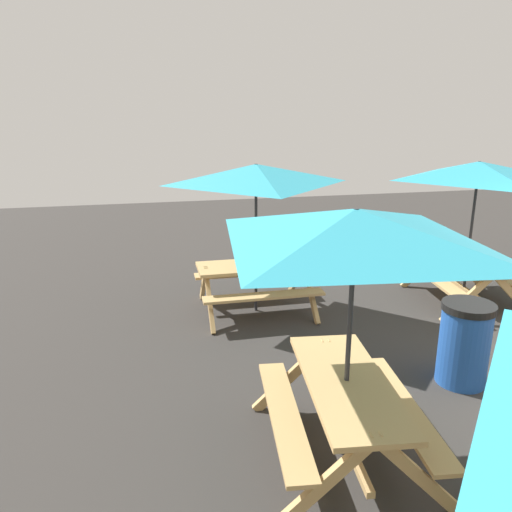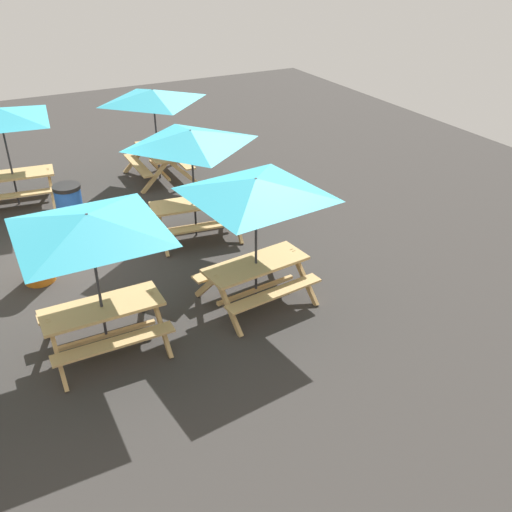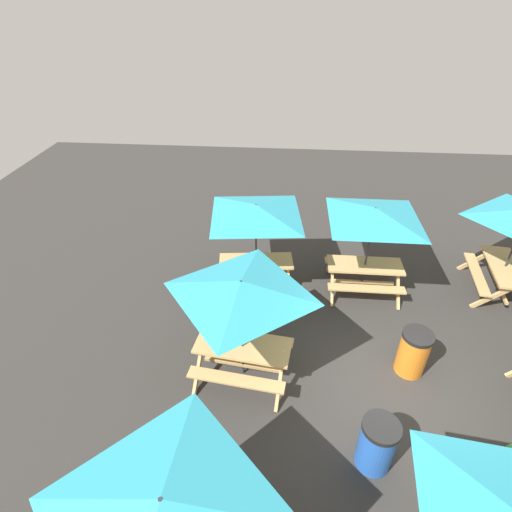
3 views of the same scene
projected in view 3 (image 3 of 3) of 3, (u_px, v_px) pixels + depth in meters
name	position (u px, v px, depth m)	size (l,w,h in m)	color
ground_plane	(392.00, 395.00, 7.49)	(26.80, 26.80, 0.00)	#33302D
picnic_table_0	(241.00, 295.00, 6.80)	(2.24, 2.24, 2.34)	tan
picnic_table_2	(256.00, 217.00, 9.09)	(2.81, 2.81, 2.34)	tan
picnic_table_4	(374.00, 220.00, 8.96)	(2.83, 2.83, 2.34)	tan
trash_bin_orange	(413.00, 352.00, 7.70)	(0.59, 0.59, 0.98)	orange
trash_bin_blue	(377.00, 444.00, 6.16)	(0.59, 0.59, 0.98)	blue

